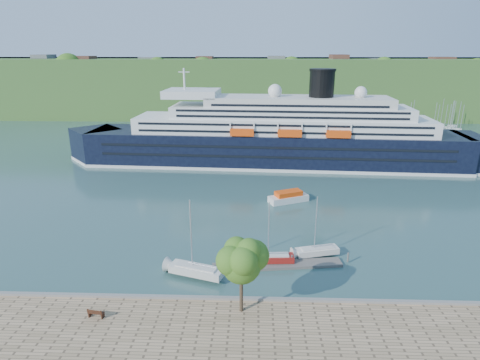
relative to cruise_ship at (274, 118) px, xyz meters
The scene contains 11 objects.
ground 61.29m from the cruise_ship, 95.55° to the right, with size 400.00×400.00×0.00m, color #305655.
far_hillside 85.34m from the cruise_ship, 93.91° to the left, with size 400.00×50.00×24.00m, color #3B6126.
quay_coping 61.28m from the cruise_ship, 95.53° to the right, with size 220.00×0.50×0.30m, color slate.
cruise_ship is the anchor object (origin of this frame).
park_bench 67.97m from the cruise_ship, 108.64° to the right, with size 1.79×0.74×1.15m, color #472514, non-canonical shape.
promenade_tree 62.66m from the cruise_ship, 95.66° to the right, with size 5.67×5.67×9.39m, color #3B6B1C, non-canonical shape.
floating_pontoon 52.20m from the cruise_ship, 91.81° to the right, with size 17.63×2.15×0.39m, color #67645C, non-canonical shape.
sailboat_white_near 55.79m from the cruise_ship, 102.70° to the right, with size 7.86×2.18×10.15m, color silver, non-canonical shape.
sailboat_red 50.84m from the cruise_ship, 92.73° to the right, with size 6.70×1.86×8.65m, color maroon, non-canonical shape.
sailboat_white_far 48.72m from the cruise_ship, 85.05° to the right, with size 6.73×1.87×8.69m, color silver, non-canonical shape.
tender_launch 28.69m from the cruise_ship, 86.13° to the right, with size 7.76×2.66×2.14m, color #EC480D, non-canonical shape.
Camera 1 is at (0.83, -39.11, 28.13)m, focal length 30.00 mm.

